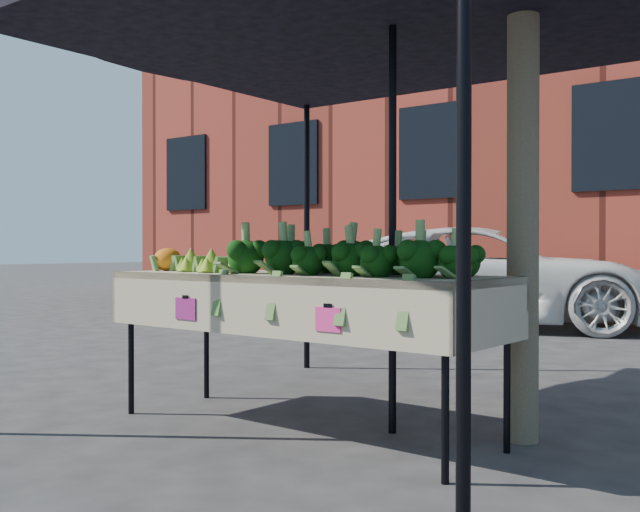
# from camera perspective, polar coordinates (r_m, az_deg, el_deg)

# --- Properties ---
(ground) EXTENTS (90.00, 90.00, 0.00)m
(ground) POSITION_cam_1_polar(r_m,az_deg,el_deg) (4.25, -1.26, -13.65)
(ground) COLOR #28282A
(table) EXTENTS (2.42, 0.88, 0.90)m
(table) POSITION_cam_1_polar(r_m,az_deg,el_deg) (4.26, -1.62, -7.43)
(table) COLOR #BBB192
(table) RESTS_ON ground
(canopy) EXTENTS (3.16, 3.16, 2.74)m
(canopy) POSITION_cam_1_polar(r_m,az_deg,el_deg) (4.47, 2.28, 4.76)
(canopy) COLOR black
(canopy) RESTS_ON ground
(broccoli_heap) EXTENTS (1.53, 0.56, 0.25)m
(broccoli_heap) POSITION_cam_1_polar(r_m,az_deg,el_deg) (4.03, 2.61, 0.33)
(broccoli_heap) COLOR black
(broccoli_heap) RESTS_ON table
(romanesco_cluster) EXTENTS (0.42, 0.46, 0.19)m
(romanesco_cluster) POSITION_cam_1_polar(r_m,az_deg,el_deg) (4.65, -8.17, -0.01)
(romanesco_cluster) COLOR #8AAD34
(romanesco_cluster) RESTS_ON table
(cauliflower_pair) EXTENTS (0.19, 0.19, 0.17)m
(cauliflower_pair) POSITION_cam_1_polar(r_m,az_deg,el_deg) (4.91, -11.64, -0.10)
(cauliflower_pair) COLOR orange
(cauliflower_pair) RESTS_ON table
(vehicle) EXTENTS (2.08, 2.56, 4.80)m
(vehicle) POSITION_cam_1_polar(r_m,az_deg,el_deg) (10.29, 12.54, 8.11)
(vehicle) COLOR white
(vehicle) RESTS_ON ground
(building_left) EXTENTS (12.00, 8.00, 9.00)m
(building_left) POSITION_cam_1_polar(r_m,az_deg,el_deg) (17.35, 10.49, 12.02)
(building_left) COLOR maroon
(building_left) RESTS_ON ground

